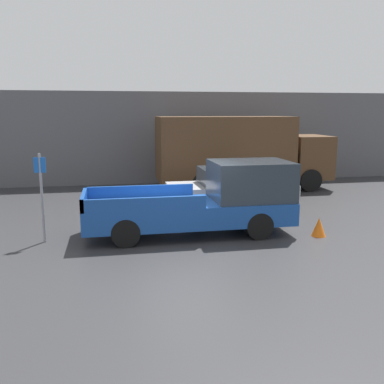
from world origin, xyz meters
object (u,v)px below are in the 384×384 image
pickup_truck (210,201)px  car (232,187)px  delivery_truck (238,151)px  traffic_cone (319,227)px  parking_sign (42,193)px

pickup_truck → car: 3.37m
pickup_truck → car: pickup_truck is taller
delivery_truck → traffic_cone: bearing=-89.1°
pickup_truck → delivery_truck: 7.12m
pickup_truck → car: bearing=63.0°
pickup_truck → delivery_truck: bearing=66.6°
car → delivery_truck: 3.85m
car → delivery_truck: size_ratio=0.59×
parking_sign → traffic_cone: bearing=-6.8°
delivery_truck → traffic_cone: delivery_truck is taller
parking_sign → traffic_cone: size_ratio=4.50×
parking_sign → pickup_truck: bearing=-0.0°
pickup_truck → parking_sign: parking_sign is taller
pickup_truck → parking_sign: bearing=180.0°
pickup_truck → traffic_cone: pickup_truck is taller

